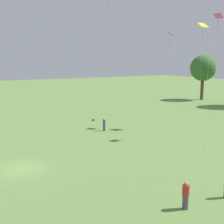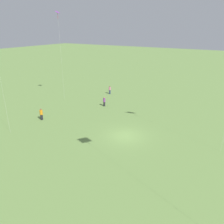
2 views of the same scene
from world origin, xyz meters
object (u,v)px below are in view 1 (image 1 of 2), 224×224
Objects in this scene: person_4 at (104,124)px; person_7 at (186,195)px; kite_0 at (203,28)px; picnic_bag_0 at (93,120)px; kite_1 at (170,38)px; kite_2 at (218,22)px.

person_7 is at bearing -62.25° from person_4.
kite_0 is 21.22m from picnic_bag_0.
picnic_bag_0 is (-11.79, -10.99, -13.81)m from kite_0.
kite_1 is (-2.66, -3.59, -1.29)m from kite_0.
kite_1 is 27.41× the size of picnic_bag_0.
kite_0 is at bearing -28.33° from kite_1.
picnic_bag_0 is at bearing -4.29° from person_7.
person_4 is 15.24m from kite_1.
kite_0 is 0.98× the size of kite_2.
kite_1 is at bearing 30.33° from kite_2.
kite_2 is (-12.48, 16.88, 13.16)m from person_7.
person_4 reaches higher than picnic_bag_0.
kite_1 is (2.13, 9.48, 11.75)m from person_4.
person_7 is 0.14× the size of kite_1.
picnic_bag_0 is at bearing -177.96° from kite_0.
kite_2 is at bearing 0.42° from person_4.
person_4 is at bearing -16.54° from picnic_bag_0.
person_4 is 0.13× the size of kite_1.
person_4 is 0.94× the size of person_7.
person_7 reaches higher than picnic_bag_0.
kite_0 reaches higher than person_4.
picnic_bag_0 is at bearing 137.29° from kite_1.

